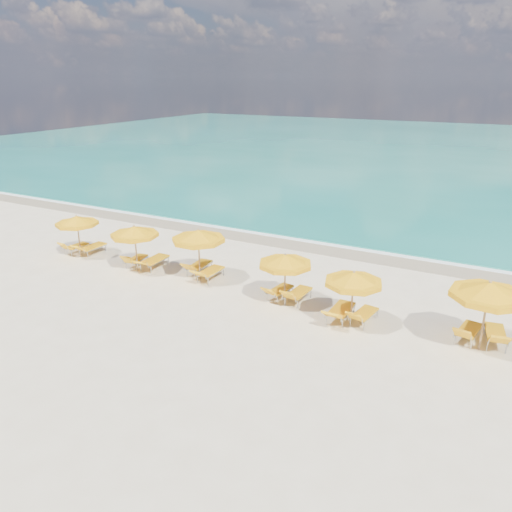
% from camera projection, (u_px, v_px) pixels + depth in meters
% --- Properties ---
extents(ground_plane, '(120.00, 120.00, 0.00)m').
position_uv_depth(ground_plane, '(239.00, 294.00, 20.52)').
color(ground_plane, beige).
extents(ocean, '(120.00, 80.00, 0.30)m').
position_uv_depth(ocean, '(436.00, 150.00, 60.38)').
color(ocean, '#136F5F').
rests_on(ocean, ground).
extents(wet_sand_band, '(120.00, 2.60, 0.01)m').
position_uv_depth(wet_sand_band, '(308.00, 244.00, 26.66)').
color(wet_sand_band, tan).
rests_on(wet_sand_band, ground).
extents(foam_line, '(120.00, 1.20, 0.03)m').
position_uv_depth(foam_line, '(313.00, 240.00, 27.33)').
color(foam_line, white).
rests_on(foam_line, ground).
extents(whitecap_near, '(14.00, 0.36, 0.05)m').
position_uv_depth(whitecap_near, '(282.00, 196.00, 37.28)').
color(whitecap_near, white).
rests_on(whitecap_near, ground).
extents(whitecap_far, '(18.00, 0.30, 0.05)m').
position_uv_depth(whitecap_far, '(494.00, 197.00, 36.92)').
color(whitecap_far, white).
rests_on(whitecap_far, ground).
extents(umbrella_1, '(2.13, 2.13, 2.09)m').
position_uv_depth(umbrella_1, '(77.00, 221.00, 24.38)').
color(umbrella_1, '#A98454').
rests_on(umbrella_1, ground).
extents(umbrella_2, '(2.54, 2.54, 2.19)m').
position_uv_depth(umbrella_2, '(134.00, 232.00, 22.39)').
color(umbrella_2, '#A98454').
rests_on(umbrella_2, ground).
extents(umbrella_3, '(3.02, 3.02, 2.35)m').
position_uv_depth(umbrella_3, '(198.00, 236.00, 21.34)').
color(umbrella_3, '#A98454').
rests_on(umbrella_3, ground).
extents(umbrella_4, '(2.14, 2.14, 2.12)m').
position_uv_depth(umbrella_4, '(285.00, 261.00, 19.04)').
color(umbrella_4, '#A98454').
rests_on(umbrella_4, ground).
extents(umbrella_5, '(2.28, 2.28, 2.10)m').
position_uv_depth(umbrella_5, '(354.00, 279.00, 17.39)').
color(umbrella_5, '#A98454').
rests_on(umbrella_5, ground).
extents(umbrella_6, '(3.04, 3.04, 2.45)m').
position_uv_depth(umbrella_6, '(489.00, 291.00, 15.68)').
color(umbrella_6, '#A98454').
rests_on(umbrella_6, ground).
extents(lounger_1_left, '(0.62, 1.59, 0.77)m').
position_uv_depth(lounger_1_left, '(76.00, 249.00, 25.33)').
color(lounger_1_left, '#A5A8AD').
rests_on(lounger_1_left, ground).
extents(lounger_1_right, '(0.66, 1.88, 0.79)m').
position_uv_depth(lounger_1_right, '(92.00, 250.00, 25.08)').
color(lounger_1_right, '#A5A8AD').
rests_on(lounger_1_right, ground).
extents(lounger_2_left, '(0.79, 1.66, 0.80)m').
position_uv_depth(lounger_2_left, '(136.00, 262.00, 23.53)').
color(lounger_2_left, '#A5A8AD').
rests_on(lounger_2_left, ground).
extents(lounger_2_right, '(0.72, 2.07, 0.78)m').
position_uv_depth(lounger_2_right, '(154.00, 263.00, 23.21)').
color(lounger_2_right, '#A5A8AD').
rests_on(lounger_2_right, ground).
extents(lounger_3_left, '(0.73, 1.90, 0.83)m').
position_uv_depth(lounger_3_left, '(199.00, 268.00, 22.64)').
color(lounger_3_left, '#A5A8AD').
rests_on(lounger_3_left, ground).
extents(lounger_3_right, '(0.66, 1.88, 0.78)m').
position_uv_depth(lounger_3_right, '(210.00, 275.00, 21.93)').
color(lounger_3_right, '#A5A8AD').
rests_on(lounger_3_right, ground).
extents(lounger_4_left, '(0.78, 1.72, 0.76)m').
position_uv_depth(lounger_4_left, '(279.00, 293.00, 20.13)').
color(lounger_4_left, '#A5A8AD').
rests_on(lounger_4_left, ground).
extents(lounger_4_right, '(0.72, 1.82, 0.85)m').
position_uv_depth(lounger_4_right, '(298.00, 297.00, 19.76)').
color(lounger_4_right, '#A5A8AD').
rests_on(lounger_4_right, ground).
extents(lounger_5_left, '(0.70, 2.01, 0.83)m').
position_uv_depth(lounger_5_left, '(340.00, 314.00, 18.27)').
color(lounger_5_left, '#A5A8AD').
rests_on(lounger_5_left, ground).
extents(lounger_5_right, '(0.82, 1.79, 0.81)m').
position_uv_depth(lounger_5_right, '(363.00, 317.00, 18.07)').
color(lounger_5_right, '#A5A8AD').
rests_on(lounger_5_right, ground).
extents(lounger_6_left, '(0.87, 1.82, 0.84)m').
position_uv_depth(lounger_6_left, '(468.00, 334.00, 16.88)').
color(lounger_6_left, '#A5A8AD').
rests_on(lounger_6_left, ground).
extents(lounger_6_right, '(0.90, 1.92, 0.85)m').
position_uv_depth(lounger_6_right, '(495.00, 338.00, 16.63)').
color(lounger_6_right, '#A5A8AD').
rests_on(lounger_6_right, ground).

